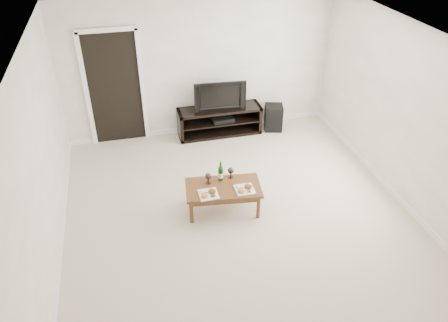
% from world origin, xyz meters
% --- Properties ---
extents(floor, '(5.50, 5.50, 0.00)m').
position_xyz_m(floor, '(0.00, 0.00, 0.00)').
color(floor, '#C2B19C').
rests_on(floor, ground).
extents(back_wall, '(5.00, 0.04, 2.60)m').
position_xyz_m(back_wall, '(0.00, 2.77, 1.30)').
color(back_wall, white).
rests_on(back_wall, ground).
extents(ceiling, '(5.00, 5.50, 0.04)m').
position_xyz_m(ceiling, '(0.00, 0.00, 2.62)').
color(ceiling, white).
rests_on(ceiling, back_wall).
extents(doorway, '(0.90, 0.02, 2.05)m').
position_xyz_m(doorway, '(-1.55, 2.73, 1.02)').
color(doorway, black).
rests_on(doorway, ground).
extents(media_console, '(1.58, 0.45, 0.55)m').
position_xyz_m(media_console, '(0.30, 2.50, 0.28)').
color(media_console, black).
rests_on(media_console, ground).
extents(television, '(0.97, 0.19, 0.55)m').
position_xyz_m(television, '(0.30, 2.50, 0.83)').
color(television, black).
rests_on(television, media_console).
extents(av_receiver, '(0.41, 0.32, 0.08)m').
position_xyz_m(av_receiver, '(0.36, 2.48, 0.33)').
color(av_receiver, black).
rests_on(av_receiver, media_console).
extents(subwoofer, '(0.41, 0.41, 0.50)m').
position_xyz_m(subwoofer, '(1.37, 2.42, 0.25)').
color(subwoofer, black).
rests_on(subwoofer, ground).
extents(coffee_table, '(1.16, 0.73, 0.42)m').
position_xyz_m(coffee_table, '(-0.19, 0.23, 0.21)').
color(coffee_table, '#593618').
rests_on(coffee_table, ground).
extents(plate_left, '(0.27, 0.27, 0.07)m').
position_xyz_m(plate_left, '(-0.43, 0.10, 0.45)').
color(plate_left, white).
rests_on(plate_left, coffee_table).
extents(plate_right, '(0.27, 0.27, 0.07)m').
position_xyz_m(plate_right, '(0.09, 0.08, 0.45)').
color(plate_right, white).
rests_on(plate_right, coffee_table).
extents(wine_bottle, '(0.07, 0.07, 0.35)m').
position_xyz_m(wine_bottle, '(-0.18, 0.41, 0.59)').
color(wine_bottle, '#0E3511').
rests_on(wine_bottle, coffee_table).
extents(goblet_left, '(0.09, 0.09, 0.17)m').
position_xyz_m(goblet_left, '(-0.37, 0.38, 0.51)').
color(goblet_left, '#34261C').
rests_on(goblet_left, coffee_table).
extents(goblet_right, '(0.09, 0.09, 0.17)m').
position_xyz_m(goblet_right, '(-0.02, 0.44, 0.51)').
color(goblet_right, '#34261C').
rests_on(goblet_right, coffee_table).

